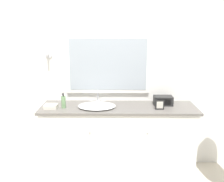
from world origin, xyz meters
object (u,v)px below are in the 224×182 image
sink_basin (97,106)px  appliance_box (163,101)px  picture_frame (160,105)px  soap_bottle (63,102)px

sink_basin → appliance_box: 0.84m
appliance_box → picture_frame: bearing=-111.6°
picture_frame → soap_bottle: bearing=177.4°
soap_bottle → appliance_box: bearing=6.5°
sink_basin → picture_frame: sink_basin is taller
soap_bottle → appliance_box: (1.24, 0.14, -0.02)m
sink_basin → appliance_box: size_ratio=1.99×
soap_bottle → picture_frame: 1.16m
sink_basin → appliance_box: bearing=6.9°
picture_frame → sink_basin: bearing=173.1°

